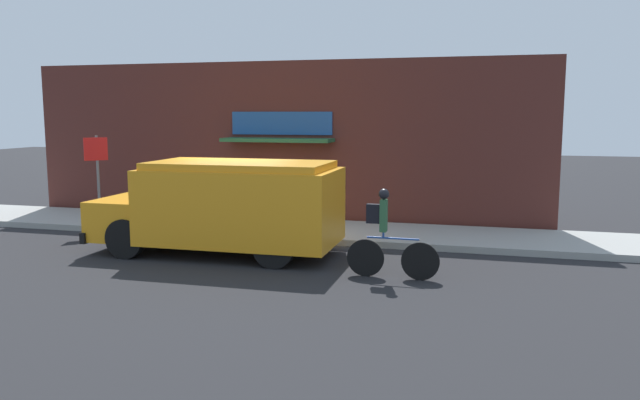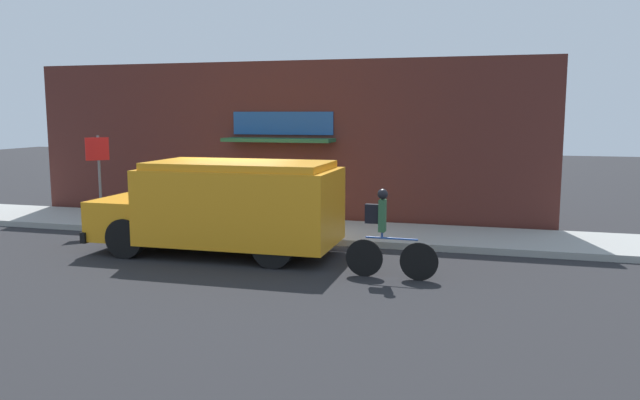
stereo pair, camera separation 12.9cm
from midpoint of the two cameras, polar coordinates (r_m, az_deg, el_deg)
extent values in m
plane|color=#232326|center=(15.39, -7.73, -3.67)|extent=(70.00, 70.00, 0.00)
cube|color=#999993|center=(16.56, -5.97, -2.54)|extent=(28.00, 2.62, 0.15)
cube|color=#4C231E|center=(17.73, -4.29, 5.27)|extent=(15.18, 0.18, 4.52)
cube|color=#1E4C93|center=(17.54, -3.76, 7.02)|extent=(2.93, 0.05, 0.64)
cube|color=#235633|center=(17.20, -4.16, 5.49)|extent=(3.07, 0.80, 0.10)
cube|color=orange|center=(13.60, -7.50, -0.51)|extent=(4.18, 2.15, 1.59)
cube|color=orange|center=(14.87, -17.13, -1.47)|extent=(1.25, 1.96, 0.88)
cube|color=orange|center=(13.50, -7.57, 3.16)|extent=(3.84, 1.98, 0.15)
cube|color=black|center=(15.23, -18.92, -2.62)|extent=(0.14, 2.07, 0.24)
cube|color=red|center=(15.22, -9.64, 0.65)|extent=(0.03, 0.44, 0.44)
cylinder|color=black|center=(15.48, -14.06, -2.16)|extent=(0.86, 0.27, 0.86)
cylinder|color=black|center=(13.96, -17.59, -3.38)|extent=(0.86, 0.27, 0.86)
cylinder|color=black|center=(14.19, -2.13, -2.83)|extent=(0.86, 0.27, 0.86)
cylinder|color=black|center=(12.52, -4.51, -4.30)|extent=(0.86, 0.27, 0.86)
cylinder|color=black|center=(11.72, 8.84, -5.57)|extent=(0.72, 0.05, 0.71)
cylinder|color=black|center=(11.89, 3.87, -5.30)|extent=(0.72, 0.05, 0.71)
cylinder|color=#234793|center=(11.71, 6.37, -3.50)|extent=(0.98, 0.05, 0.04)
cylinder|color=#234793|center=(11.73, 5.50, -3.17)|extent=(0.04, 0.04, 0.12)
cube|color=#2D5B38|center=(11.67, 5.52, -1.43)|extent=(0.12, 0.20, 0.60)
sphere|color=black|center=(11.61, 5.55, 0.55)|extent=(0.20, 0.20, 0.20)
cube|color=black|center=(11.70, 4.61, -1.24)|extent=(0.26, 0.14, 0.36)
cylinder|color=slate|center=(17.48, -19.81, 1.72)|extent=(0.07, 0.07, 2.35)
cube|color=red|center=(17.37, -20.03, 4.40)|extent=(0.45, 0.45, 0.60)
cylinder|color=#2D5138|center=(18.15, -11.15, -0.10)|extent=(0.53, 0.53, 0.87)
cylinder|color=black|center=(18.09, -11.19, 1.33)|extent=(0.54, 0.54, 0.04)
camera|label=1|loc=(0.06, -90.26, -0.04)|focal=35.00mm
camera|label=2|loc=(0.06, 89.74, 0.04)|focal=35.00mm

